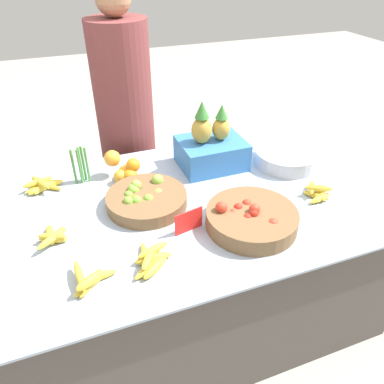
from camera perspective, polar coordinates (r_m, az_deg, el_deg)
name	(u,v)px	position (r m, az deg, el deg)	size (l,w,h in m)	color
ground_plane	(192,304)	(2.25, 0.00, -16.71)	(12.00, 12.00, 0.00)	#A39E93
market_table	(192,258)	(1.98, 0.00, -10.00)	(1.85, 1.13, 0.73)	#4C4742
lime_bowl	(147,199)	(1.71, -6.94, -1.06)	(0.37, 0.37, 0.10)	brown
tomato_basket	(251,218)	(1.60, 8.99, -3.99)	(0.39, 0.39, 0.12)	brown
orange_pile	(124,169)	(1.90, -10.36, 3.41)	(0.16, 0.18, 0.14)	orange
metal_bowl	(286,157)	(2.09, 14.18, 5.19)	(0.34, 0.34, 0.08)	#B7B7BF
price_sign	(189,221)	(1.55, -0.49, -4.44)	(0.13, 0.03, 0.10)	red
produce_crate	(211,148)	(1.98, 2.91, 6.72)	(0.33, 0.27, 0.37)	#3370B7
veg_bundle	(81,165)	(1.92, -16.58, 3.93)	(0.08, 0.04, 0.19)	#428438
banana_bunch_front_left	(53,236)	(1.61, -20.47, -6.37)	(0.13, 0.17, 0.05)	gold
banana_bunch_middle_left	(318,193)	(1.86, 18.71, -0.10)	(0.16, 0.16, 0.06)	gold
banana_bunch_back_center	(90,280)	(1.39, -15.32, -12.79)	(0.17, 0.17, 0.06)	gold
banana_bunch_front_center	(43,185)	(1.95, -21.78, 0.96)	(0.19, 0.15, 0.06)	gold
banana_bunch_front_right	(151,260)	(1.42, -6.25, -10.27)	(0.17, 0.21, 0.06)	gold
vendor_person	(127,134)	(2.40, -9.84, 8.66)	(0.34, 0.34, 1.59)	brown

